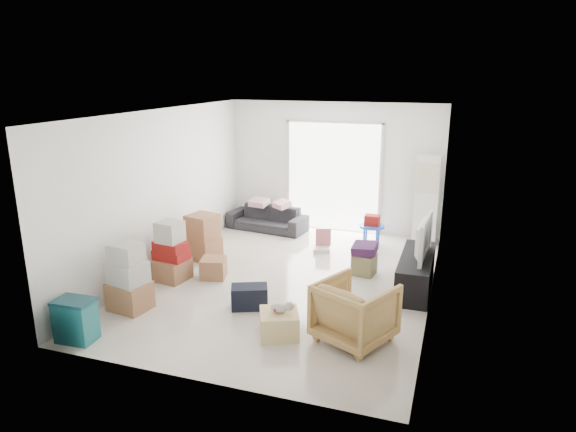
% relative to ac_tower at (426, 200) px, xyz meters
% --- Properties ---
extents(room_shell, '(4.98, 6.48, 3.18)m').
position_rel_ac_tower_xyz_m(room_shell, '(-1.95, -2.65, 0.48)').
color(room_shell, silver).
rests_on(room_shell, ground).
extents(sliding_door, '(2.10, 0.04, 2.33)m').
position_rel_ac_tower_xyz_m(sliding_door, '(-1.95, 0.33, 0.37)').
color(sliding_door, white).
rests_on(sliding_door, room_shell).
extents(ac_tower, '(0.45, 0.30, 1.75)m').
position_rel_ac_tower_xyz_m(ac_tower, '(0.00, 0.00, 0.00)').
color(ac_tower, silver).
rests_on(ac_tower, room_shell).
extents(tv_console, '(0.48, 1.61, 0.54)m').
position_rel_ac_tower_xyz_m(tv_console, '(0.05, -2.32, -0.61)').
color(tv_console, black).
rests_on(tv_console, room_shell).
extents(television, '(0.69, 1.11, 0.14)m').
position_rel_ac_tower_xyz_m(television, '(0.05, -2.32, -0.27)').
color(television, black).
rests_on(television, tv_console).
extents(sofa, '(1.75, 0.72, 0.67)m').
position_rel_ac_tower_xyz_m(sofa, '(-3.26, -0.15, -0.54)').
color(sofa, '#2B2A30').
rests_on(sofa, room_shell).
extents(pillow_left, '(0.42, 0.35, 0.12)m').
position_rel_ac_tower_xyz_m(pillow_left, '(-3.46, -0.13, -0.15)').
color(pillow_left, '#DBA0B3').
rests_on(pillow_left, sofa).
extents(pillow_right, '(0.44, 0.42, 0.12)m').
position_rel_ac_tower_xyz_m(pillow_right, '(-2.94, -0.13, -0.15)').
color(pillow_right, '#DBA0B3').
rests_on(pillow_right, sofa).
extents(armchair, '(1.10, 1.07, 0.87)m').
position_rel_ac_tower_xyz_m(armchair, '(-0.53, -4.23, -0.44)').
color(armchair, tan).
rests_on(armchair, room_shell).
extents(storage_bins, '(0.50, 0.36, 0.56)m').
position_rel_ac_tower_xyz_m(storage_bins, '(-3.85, -5.35, -0.59)').
color(storage_bins, '#175E64').
rests_on(storage_bins, room_shell).
extents(box_stack_a, '(0.60, 0.52, 0.99)m').
position_rel_ac_tower_xyz_m(box_stack_a, '(-3.75, -4.37, -0.43)').
color(box_stack_a, '#A36B49').
rests_on(box_stack_a, room_shell).
extents(box_stack_b, '(0.57, 0.55, 0.99)m').
position_rel_ac_tower_xyz_m(box_stack_b, '(-3.75, -3.23, -0.45)').
color(box_stack_b, '#A36B49').
rests_on(box_stack_b, room_shell).
extents(box_stack_c, '(0.67, 0.60, 0.83)m').
position_rel_ac_tower_xyz_m(box_stack_c, '(-3.72, -2.19, -0.47)').
color(box_stack_c, '#A36B49').
rests_on(box_stack_c, room_shell).
extents(loose_box, '(0.48, 0.48, 0.33)m').
position_rel_ac_tower_xyz_m(loose_box, '(-3.15, -2.92, -0.71)').
color(loose_box, '#A36B49').
rests_on(loose_box, room_shell).
extents(duffel_bag, '(0.60, 0.49, 0.33)m').
position_rel_ac_tower_xyz_m(duffel_bag, '(-2.15, -3.78, -0.71)').
color(duffel_bag, black).
rests_on(duffel_bag, room_shell).
extents(ottoman, '(0.40, 0.40, 0.35)m').
position_rel_ac_tower_xyz_m(ottoman, '(-0.82, -1.99, -0.70)').
color(ottoman, olive).
rests_on(ottoman, room_shell).
extents(blanket, '(0.40, 0.40, 0.14)m').
position_rel_ac_tower_xyz_m(blanket, '(-0.82, -1.99, -0.45)').
color(blanket, '#3D1C46').
rests_on(blanket, ottoman).
extents(kids_table, '(0.49, 0.49, 0.62)m').
position_rel_ac_tower_xyz_m(kids_table, '(-0.96, -0.51, -0.43)').
color(kids_table, blue).
rests_on(kids_table, room_shell).
extents(toy_walker, '(0.37, 0.34, 0.42)m').
position_rel_ac_tower_xyz_m(toy_walker, '(-1.79, -1.08, -0.76)').
color(toy_walker, silver).
rests_on(toy_walker, room_shell).
extents(wood_crate, '(0.64, 0.64, 0.32)m').
position_rel_ac_tower_xyz_m(wood_crate, '(-1.47, -4.40, -0.71)').
color(wood_crate, '#E3C583').
rests_on(wood_crate, room_shell).
extents(plush_bunny, '(0.30, 0.18, 0.15)m').
position_rel_ac_tower_xyz_m(plush_bunny, '(-1.44, -4.40, -0.48)').
color(plush_bunny, '#B2ADA8').
rests_on(plush_bunny, wood_crate).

